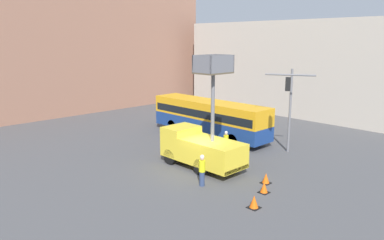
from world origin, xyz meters
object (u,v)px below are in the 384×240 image
(city_bus, at_px, (209,116))
(traffic_cone_near_truck, at_px, (264,188))
(road_worker_near_truck, at_px, (202,170))
(traffic_cone_far_side, at_px, (254,202))
(traffic_cone_mid_road, at_px, (266,178))
(utility_truck, at_px, (201,146))
(road_worker_directing, at_px, (226,142))
(traffic_light_pole, at_px, (289,99))

(city_bus, xyz_separation_m, traffic_cone_near_truck, (-6.83, -10.74, -1.60))
(road_worker_near_truck, height_order, traffic_cone_far_side, road_worker_near_truck)
(traffic_cone_mid_road, bearing_deg, traffic_cone_far_side, -154.56)
(city_bus, bearing_deg, utility_truck, 140.31)
(road_worker_near_truck, bearing_deg, traffic_cone_near_truck, 11.22)
(traffic_cone_near_truck, relative_size, traffic_cone_far_side, 0.93)
(road_worker_near_truck, height_order, traffic_cone_near_truck, road_worker_near_truck)
(city_bus, xyz_separation_m, road_worker_directing, (-2.77, -4.36, -1.02))
(utility_truck, xyz_separation_m, traffic_cone_mid_road, (0.80, -4.74, -1.23))
(road_worker_directing, bearing_deg, traffic_cone_far_side, -56.48)
(city_bus, xyz_separation_m, road_worker_near_truck, (-8.62, -7.57, -0.92))
(road_worker_directing, relative_size, traffic_cone_far_side, 2.58)
(utility_truck, height_order, city_bus, utility_truck)
(utility_truck, distance_m, road_worker_directing, 3.76)
(traffic_cone_near_truck, height_order, traffic_cone_mid_road, traffic_cone_mid_road)
(road_worker_directing, xyz_separation_m, traffic_cone_near_truck, (-4.06, -6.38, -0.58))
(traffic_cone_far_side, bearing_deg, road_worker_near_truck, 87.00)
(utility_truck, bearing_deg, road_worker_near_truck, -134.09)
(utility_truck, distance_m, traffic_light_pole, 7.43)
(traffic_light_pole, distance_m, traffic_cone_mid_road, 7.15)
(road_worker_directing, height_order, traffic_cone_near_truck, road_worker_directing)
(road_worker_directing, bearing_deg, road_worker_near_truck, -77.52)
(traffic_light_pole, xyz_separation_m, traffic_cone_mid_road, (-5.55, -2.06, -4.01))
(road_worker_near_truck, distance_m, road_worker_directing, 6.68)
(utility_truck, relative_size, city_bus, 0.64)
(traffic_light_pole, bearing_deg, city_bus, 89.88)
(traffic_light_pole, bearing_deg, road_worker_directing, 127.69)
(utility_truck, bearing_deg, traffic_light_pole, -22.87)
(road_worker_directing, xyz_separation_m, traffic_cone_far_side, (-6.06, -7.17, -0.56))
(road_worker_near_truck, distance_m, traffic_cone_mid_road, 3.95)
(road_worker_directing, height_order, traffic_cone_far_side, road_worker_directing)
(traffic_light_pole, xyz_separation_m, traffic_cone_far_side, (-8.81, -3.61, -3.99))
(road_worker_near_truck, height_order, traffic_cone_mid_road, road_worker_near_truck)
(traffic_light_pole, bearing_deg, traffic_cone_near_truck, -157.54)
(utility_truck, distance_m, traffic_cone_far_side, 6.86)
(traffic_cone_far_side, bearing_deg, city_bus, 52.57)
(utility_truck, relative_size, traffic_light_pole, 1.19)
(city_bus, xyz_separation_m, traffic_cone_far_side, (-8.83, -11.53, -1.57))
(road_worker_near_truck, relative_size, traffic_cone_near_truck, 3.03)
(road_worker_near_truck, height_order, road_worker_directing, road_worker_near_truck)
(utility_truck, xyz_separation_m, city_bus, (6.37, 5.25, 0.36))
(city_bus, bearing_deg, traffic_light_pole, -169.31)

